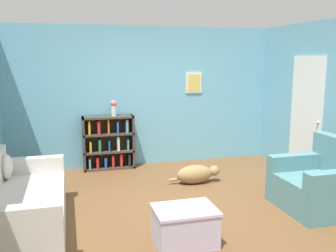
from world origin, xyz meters
The scene contains 8 objects.
ground_plane centered at (0.00, 0.00, 0.00)m, with size 14.00×14.00×0.00m, color brown.
wall_back centered at (0.00, 2.25, 1.30)m, with size 5.60×0.13×2.60m.
couch centered at (-1.98, -0.29, 0.31)m, with size 0.92×1.99×0.85m.
bookshelf centered at (-0.68, 2.06, 0.47)m, with size 0.92×0.28×0.98m.
recliner_chair centered at (1.85, -0.60, 0.34)m, with size 0.93×1.03×0.95m.
coffee_table centered at (-0.21, -1.07, 0.22)m, with size 0.67×0.51×0.41m.
dog centered at (0.59, 0.83, 0.15)m, with size 0.87×0.27×0.30m.
vase centered at (-0.58, 2.04, 1.15)m, with size 0.12×0.12×0.29m.
Camera 1 is at (-1.38, -4.70, 1.99)m, focal length 40.00 mm.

